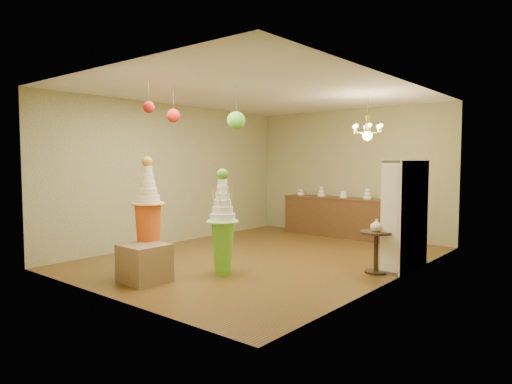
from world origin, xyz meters
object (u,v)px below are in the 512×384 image
Objects in this scene: pedestal_green at (223,233)px; sideboard at (343,217)px; round_table at (376,246)px; pedestal_orange at (148,230)px.

pedestal_green reaches higher than sideboard.
round_table is at bearing -52.72° from sideboard.
sideboard is 3.47m from round_table.
pedestal_green is 0.90× the size of pedestal_orange.
pedestal_orange is at bearing -96.33° from sideboard.
pedestal_orange is at bearing -136.57° from pedestal_green.
pedestal_orange is (-0.84, -0.80, 0.07)m from pedestal_green.
pedestal_orange is 0.61× the size of sideboard.
pedestal_green reaches higher than round_table.
sideboard is (-0.27, 4.37, -0.18)m from pedestal_green.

